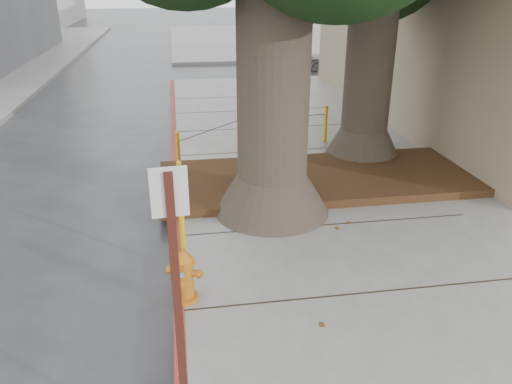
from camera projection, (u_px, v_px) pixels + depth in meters
ground at (331, 306)px, 6.64m from camera, size 140.00×140.00×0.00m
sidewalk_far at (288, 38)px, 34.66m from camera, size 16.00×20.00×0.15m
curb_red at (177, 226)px, 8.58m from camera, size 0.14×26.00×0.16m
planter_bed at (318, 178)px, 10.21m from camera, size 6.40×2.60×0.16m
bollard_ring at (230, 155)px, 10.21m from camera, size 3.79×5.39×0.95m
fire_hydrant at (185, 275)px, 6.36m from camera, size 0.42×0.42×0.77m
signpost at (178, 309)px, 3.84m from camera, size 0.27×0.07×2.69m
car_silver at (287, 57)px, 22.98m from camera, size 3.73×1.81×1.23m
car_red at (450, 49)px, 25.29m from camera, size 4.04×1.43×1.33m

